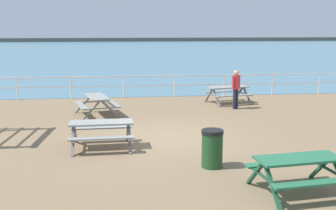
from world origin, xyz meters
name	(u,v)px	position (x,y,z in m)	size (l,w,h in m)	color
ground_plane	(168,140)	(0.00, 0.00, -0.10)	(30.00, 24.00, 0.20)	#846B4C
sea_band	(127,50)	(0.00, 52.75, 0.00)	(142.00, 90.00, 0.01)	teal
distant_shoreline	(123,41)	(0.00, 95.75, 0.00)	(142.00, 6.00, 1.80)	#4C4C47
seaward_railing	(149,82)	(0.00, 7.75, 0.77)	(23.07, 0.07, 1.08)	white
picnic_table_near_left	(299,166)	(2.15, -4.86, 0.58)	(1.96, 1.71, 0.80)	#286B47
picnic_table_near_right	(228,91)	(3.45, 5.59, 0.58)	(2.08, 1.86, 0.80)	gray
picnic_table_mid_centre	(101,128)	(-2.05, -1.00, 0.58)	(1.84, 1.59, 0.80)	gray
picnic_table_far_left	(97,101)	(-2.39, 3.58, 0.58)	(1.90, 2.11, 0.80)	gray
visitor	(236,87)	(3.42, 4.26, 0.95)	(0.40, 0.40, 1.66)	#1E2338
litter_bin	(212,148)	(0.73, -3.02, 0.48)	(0.55, 0.55, 0.95)	#1E4723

